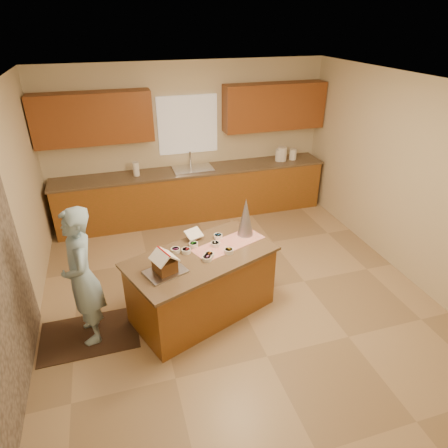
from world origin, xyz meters
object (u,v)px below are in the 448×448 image
(island_base, at_px, (202,286))
(gingerbread_house, at_px, (165,264))
(boy, at_px, (82,277))
(tinsel_tree, at_px, (246,217))

(island_base, bearing_deg, gingerbread_house, -174.81)
(island_base, height_order, boy, boy)
(tinsel_tree, distance_m, gingerbread_house, 1.25)
(island_base, height_order, tinsel_tree, tinsel_tree)
(tinsel_tree, distance_m, boy, 2.04)
(boy, distance_m, gingerbread_house, 0.91)
(island_base, xyz_separation_m, boy, (-1.34, -0.02, 0.43))
(island_base, distance_m, boy, 1.40)
(boy, bearing_deg, island_base, 83.61)
(island_base, xyz_separation_m, gingerbread_house, (-0.46, -0.23, 0.57))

